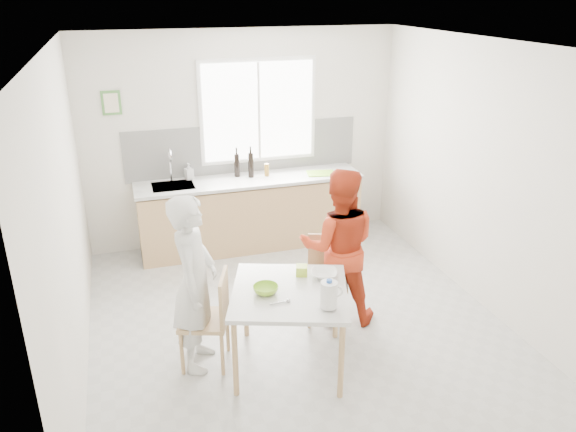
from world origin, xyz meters
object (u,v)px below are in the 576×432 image
Objects in this scene: chair_left at (211,316)px; wine_bottle_b at (237,165)px; chair_far at (327,274)px; milk_jug at (329,294)px; person_white at (195,284)px; wine_bottle_a at (251,165)px; person_red at (339,247)px; bowl_green at (266,289)px; bowl_white at (324,274)px; dining_table at (290,298)px.

wine_bottle_b is (0.78, 2.44, 0.58)m from chair_left.
milk_jug reaches higher than chair_far.
person_white reaches higher than wine_bottle_a.
chair_left is 2.63m from wine_bottle_b.
person_red is (1.33, 0.37, 0.31)m from chair_left.
bowl_green is at bearing 51.73° from person_red.
bowl_white is (1.13, -0.12, -0.02)m from person_white.
milk_jug is 0.76× the size of wine_bottle_a.
chair_far is 2.14m from wine_bottle_b.
wine_bottle_a reaches higher than chair_far.
chair_left is 1.06m from bowl_white.
milk_jug is at bearing -106.28° from bowl_white.
bowl_green is (-0.21, 0.02, 0.11)m from dining_table.
chair_left reaches higher than chair_far.
dining_table is 0.48m from milk_jug.
person_white is at bearing 173.87° from bowl_white.
dining_table is 2.70m from wine_bottle_b.
dining_table is 1.40× the size of chair_left.
person_red is 1.07m from milk_jug.
bowl_white is 2.55m from wine_bottle_b.
wine_bottle_b is at bearing -56.26° from person_red.
chair_far is (0.59, 0.66, -0.20)m from dining_table.
dining_table is 3.87× the size of wine_bottle_a.
chair_far is 4.04× the size of bowl_green.
dining_table is 2.64m from wine_bottle_a.
bowl_white is at bearing -88.35° from wine_bottle_a.
chair_left is at bearing -141.71° from chair_far.
bowl_green is 0.67× the size of wine_bottle_a.
chair_far reaches higher than bowl_white.
chair_far is (1.24, 0.44, -0.01)m from chair_left.
dining_table is 0.77× the size of person_white.
wine_bottle_a is at bearing -60.16° from person_red.
chair_left is 0.56× the size of person_red.
dining_table is 0.78× the size of person_red.
wine_bottle_b is at bearing -1.66° from person_white.
milk_jug is at bearing -42.44° from bowl_green.
wine_bottle_a reaches higher than dining_table.
wine_bottle_a is at bearing 91.65° from bowl_white.
person_white reaches higher than dining_table.
chair_left is 1.42m from person_red.
wine_bottle_b reaches higher than chair_left.
dining_table is 4.12× the size of wine_bottle_b.
bowl_green is 0.88× the size of milk_jug.
wine_bottle_a is at bearing 107.32° from milk_jug.
wine_bottle_a is (-0.39, 2.00, 0.28)m from person_red.
wine_bottle_b is (-0.23, 2.52, 0.29)m from bowl_white.
wine_bottle_a is at bearing 177.18° from chair_left.
wine_bottle_b is at bearing 155.68° from wine_bottle_a.
chair_left is 0.55× the size of person_white.
bowl_white is at bearing 92.54° from milk_jug.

